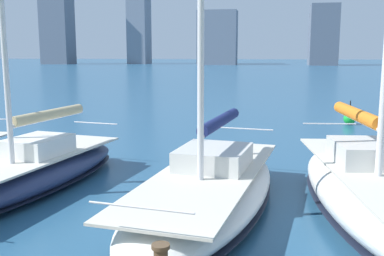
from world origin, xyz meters
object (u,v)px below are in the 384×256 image
at_px(sailboat_navy, 208,188).
at_px(channel_buoy, 350,118).
at_px(sailboat_tan, 29,171).
at_px(sailboat_orange, 366,191).

height_order(sailboat_navy, channel_buoy, sailboat_navy).
height_order(sailboat_navy, sailboat_tan, sailboat_navy).
relative_size(sailboat_navy, channel_buoy, 9.00).
relative_size(sailboat_orange, channel_buoy, 7.40).
xyz_separation_m(sailboat_navy, channel_buoy, (-6.10, -15.77, -0.27)).
relative_size(sailboat_orange, sailboat_navy, 0.82).
height_order(sailboat_tan, channel_buoy, sailboat_tan).
distance_m(sailboat_orange, sailboat_navy, 3.94).
bearing_deg(sailboat_navy, channel_buoy, -111.15).
bearing_deg(sailboat_navy, sailboat_tan, -8.49).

